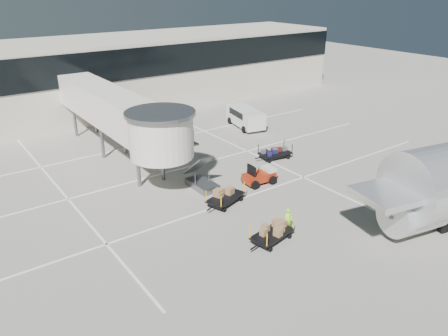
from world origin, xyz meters
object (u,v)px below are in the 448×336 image
(suitcase_cart, at_px, (275,154))
(ground_worker, at_px, (288,220))
(baggage_tug, at_px, (260,176))
(minivan, at_px, (245,116))
(box_cart_near, at_px, (274,233))
(box_cart_far, at_px, (224,198))

(suitcase_cart, relative_size, ground_worker, 2.17)
(suitcase_cart, height_order, ground_worker, ground_worker)
(ground_worker, bearing_deg, baggage_tug, 74.92)
(suitcase_cart, height_order, minivan, minivan)
(box_cart_near, xyz_separation_m, box_cart_far, (0.25, 5.35, -0.01))
(box_cart_near, height_order, minivan, minivan)
(box_cart_far, bearing_deg, ground_worker, -95.49)
(suitcase_cart, height_order, box_cart_near, suitcase_cart)
(box_cart_far, relative_size, minivan, 0.65)
(ground_worker, height_order, minivan, minivan)
(box_cart_far, xyz_separation_m, ground_worker, (1.10, -5.09, 0.28))
(baggage_tug, height_order, ground_worker, baggage_tug)
(box_cart_near, bearing_deg, baggage_tug, 44.84)
(baggage_tug, distance_m, box_cart_far, 4.36)
(box_cart_near, relative_size, ground_worker, 2.14)
(box_cart_near, distance_m, ground_worker, 1.40)
(box_cart_far, distance_m, minivan, 17.44)
(baggage_tug, xyz_separation_m, suitcase_cart, (4.24, 3.00, -0.13))
(ground_worker, bearing_deg, minivan, 69.90)
(box_cart_far, bearing_deg, suitcase_cart, 8.75)
(baggage_tug, distance_m, suitcase_cart, 5.20)
(box_cart_far, height_order, minivan, minivan)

